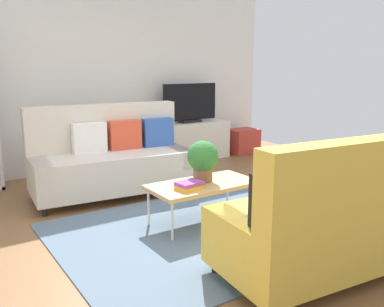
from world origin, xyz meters
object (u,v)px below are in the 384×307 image
Objects in this scene: vase_0 at (157,119)px; bottle_0 at (168,119)px; couch_green at (339,218)px; storage_trunk at (243,141)px; coffee_table at (203,186)px; table_book_0 at (189,187)px; tv_console at (189,141)px; potted_plant at (203,159)px; tv at (190,104)px; couch_beige at (111,159)px.

bottle_0 is (0.15, -0.09, -0.01)m from vase_0.
vase_0 is (0.62, 3.98, 0.28)m from couch_green.
coffee_table is at bearing -136.94° from storage_trunk.
storage_trunk is at bearing -2.25° from bottle_0.
couch_green is at bearing -69.17° from table_book_0.
tv_console is 2.85m from potted_plant.
coffee_table is 1.10× the size of tv.
tv_console is 8.17× the size of vase_0.
bottle_0 is (1.27, 2.56, 0.28)m from table_book_0.
storage_trunk is (2.96, 0.99, -0.23)m from couch_beige.
couch_beige is 1.43m from potted_plant.
potted_plant is at bearing -137.25° from storage_trunk.
vase_0 reaches higher than coffee_table.
vase_0 is at bearing 174.90° from storage_trunk.
vase_0 is (-0.58, 0.05, 0.41)m from tv_console.
couch_beige is 1.52m from table_book_0.
tv is 2.39× the size of potted_plant.
storage_trunk is 1.76m from vase_0.
couch_green is 8.23× the size of table_book_0.
couch_green is (0.66, -2.84, -0.01)m from couch_beige.
tv_console is (1.48, 2.51, -0.07)m from coffee_table.
vase_0 reaches higher than table_book_0.
potted_plant is at bearing 112.72° from couch_beige.
bottle_0 reaches higher than coffee_table.
coffee_table is 6.42× the size of vase_0.
storage_trunk is 3.47m from potted_plant.
couch_beige reaches higher than storage_trunk.
coffee_table is (-0.28, 1.42, -0.05)m from couch_green.
couch_beige is at bearing -143.79° from bottle_0.
tv_console is 0.71m from vase_0.
table_book_0 is 1.50× the size of bottle_0.
tv is 3.13m from table_book_0.
potted_plant is (0.05, 0.07, 0.26)m from coffee_table.
couch_beige is 1.97× the size of tv.
storage_trunk is 3.03× the size of vase_0.
storage_trunk is at bearing 41.77° from table_book_0.
couch_green is at bearing -106.95° from tv_console.
table_book_0 is at bearing -123.17° from tv_console.
coffee_table is at bearing -123.74° from potted_plant.
storage_trunk is 1.61m from bottle_0.
table_book_0 reaches higher than storage_trunk.
bottle_0 is at bearing 67.33° from potted_plant.
tv is 1.32m from storage_trunk.
couch_green is 1.41× the size of tv_console.
vase_0 is at bearing -133.09° from couch_beige.
coffee_table is at bearing 110.25° from couch_beige.
storage_trunk is 3.76m from table_book_0.
vase_0 is (-1.68, 0.15, 0.51)m from storage_trunk.
couch_green is 4.73× the size of potted_plant.
coffee_table is 0.27m from potted_plant.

